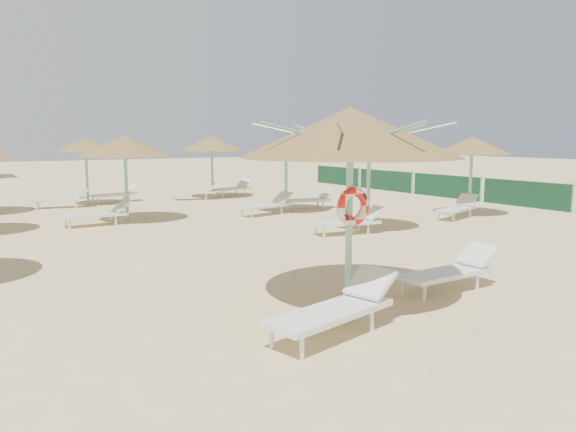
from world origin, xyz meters
TOP-DOWN VIEW (x-y plane):
  - ground at (0.00, 0.00)m, footprint 120.00×120.00m
  - main_palapa at (0.46, -0.40)m, footprint 3.50×3.50m
  - lounger_main_a at (-0.58, -1.50)m, footprint 2.24×1.13m
  - lounger_main_b at (2.48, -0.75)m, footprint 2.01×0.65m
  - palapa_field at (1.36, 10.05)m, footprint 19.34×13.69m
  - windbreak_fence at (14.00, 9.96)m, footprint 0.08×19.84m

SIDE VIEW (x-z plane):
  - ground at x=0.00m, z-range 0.00..0.00m
  - lounger_main_b at x=2.48m, z-range -0.02..0.71m
  - lounger_main_a at x=-0.58m, z-range -0.02..0.76m
  - windbreak_fence at x=14.00m, z-range -0.05..1.05m
  - palapa_field at x=1.36m, z-range 0.96..3.68m
  - main_palapa at x=0.46m, z-range 1.16..4.30m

